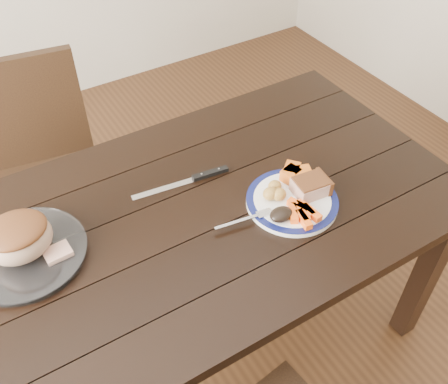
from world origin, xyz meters
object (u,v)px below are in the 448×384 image
pork_slice (310,187)px  carving_knife (199,177)px  chair_far (44,163)px  serving_platter (26,255)px  dinner_plate (292,202)px  roast_joint (19,239)px  fork (248,219)px  dining_table (199,231)px

pork_slice → carving_knife: bearing=134.5°
chair_far → serving_platter: bearing=82.0°
dinner_plate → roast_joint: size_ratio=1.57×
chair_far → pork_slice: 1.09m
fork → carving_knife: size_ratio=0.56×
serving_platter → fork: (0.58, -0.21, 0.01)m
fork → pork_slice: bearing=6.8°
dinner_plate → serving_platter: (-0.74, 0.22, 0.00)m
dinner_plate → serving_platter: 0.77m
serving_platter → carving_knife: size_ratio=1.01×
serving_platter → pork_slice: 0.83m
fork → carving_knife: (-0.03, 0.24, -0.01)m
dining_table → fork: (0.10, -0.12, 0.11)m
dinner_plate → dining_table: bearing=153.9°
dining_table → dinner_plate: bearing=-26.1°
dining_table → chair_far: bearing=111.6°
serving_platter → dining_table: bearing=-10.7°
pork_slice → fork: size_ratio=0.56×
dining_table → dinner_plate: (0.25, -0.12, 0.10)m
chair_far → pork_slice: bearing=133.6°
roast_joint → dinner_plate: bearing=-16.3°
dining_table → fork: bearing=-51.7°
dining_table → fork: 0.19m
chair_far → roast_joint: 0.74m
dinner_plate → pork_slice: 0.07m
serving_platter → chair_far: bearing=73.5°
chair_far → carving_knife: size_ratio=2.91×
dinner_plate → serving_platter: bearing=163.7°
serving_platter → roast_joint: roast_joint is taller
chair_far → pork_slice: size_ratio=9.27×
dinner_plate → fork: 0.16m
chair_far → fork: (0.39, -0.86, 0.25)m
pork_slice → roast_joint: (-0.80, 0.22, 0.03)m
serving_platter → fork: size_ratio=1.81×
chair_far → carving_knife: 0.75m
chair_far → carving_knife: chair_far is taller
dining_table → serving_platter: size_ratio=4.98×
pork_slice → carving_knife: size_ratio=0.31×
dinner_plate → carving_knife: dinner_plate is taller
dining_table → roast_joint: roast_joint is taller
roast_joint → carving_knife: bearing=2.8°
chair_far → fork: 0.98m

